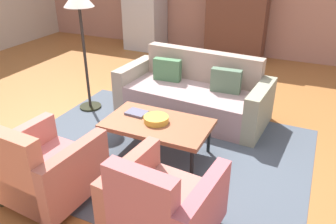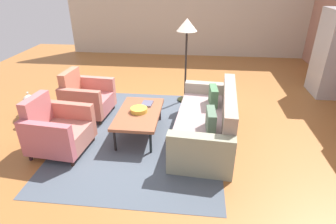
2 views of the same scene
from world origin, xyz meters
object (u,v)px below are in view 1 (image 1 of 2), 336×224
armchair_left (44,171)px  cabinet (237,15)px  floor_lamp (80,9)px  coffee_table (157,125)px  fruit_bowl (156,119)px  couch (194,94)px  refrigerator (145,7)px  armchair_right (160,209)px  book_stack (137,113)px

armchair_left → cabinet: 5.23m
floor_lamp → cabinet: bearing=68.1°
coffee_table → floor_lamp: (-1.47, 0.70, 1.06)m
fruit_bowl → floor_lamp: size_ratio=0.16×
coffee_table → cabinet: 4.05m
couch → cabinet: cabinet is taller
couch → armchair_left: armchair_left is taller
refrigerator → floor_lamp: bearing=-77.0°
armchair_right → cabinet: bearing=103.5°
book_stack → floor_lamp: 1.65m
armchair_left → floor_lamp: floor_lamp is taller
fruit_bowl → refrigerator: (-2.20, 3.91, 0.47)m
armchair_left → book_stack: size_ratio=3.52×
couch → cabinet: (-0.14, 2.83, 0.61)m
fruit_bowl → book_stack: size_ratio=1.13×
refrigerator → floor_lamp: refrigerator is taller
couch → fruit_bowl: size_ratio=7.66×
armchair_right → fruit_bowl: size_ratio=3.12×
fruit_bowl → armchair_right: bearing=-62.4°
armchair_left → armchair_right: 1.20m
armchair_right → fruit_bowl: bearing=123.1°
cabinet → refrigerator: bearing=-177.1°
couch → cabinet: 2.90m
armchair_right → book_stack: (-0.91, 1.25, 0.09)m
book_stack → refrigerator: refrigerator is taller
armchair_left → cabinet: (0.47, 5.18, 0.56)m
armchair_left → armchair_right: size_ratio=1.00×
coffee_table → couch: bearing=89.7°
couch → floor_lamp: 1.94m
couch → coffee_table: 1.19m
couch → coffee_table: (-0.01, -1.19, 0.10)m
coffee_table → book_stack: 0.33m
armchair_left → refrigerator: size_ratio=0.48×
coffee_table → refrigerator: refrigerator is taller
cabinet → couch: bearing=-87.1°
refrigerator → floor_lamp: 3.34m
floor_lamp → armchair_left: bearing=-65.1°
fruit_bowl → cabinet: (-0.12, 4.02, 0.45)m
coffee_table → book_stack: size_ratio=4.80×
armchair_left → fruit_bowl: bearing=67.5°
fruit_bowl → floor_lamp: 1.89m
fruit_bowl → refrigerator: bearing=119.3°
cabinet → armchair_left: bearing=-95.2°
coffee_table → floor_lamp: 1.94m
armchair_left → cabinet: size_ratio=0.49×
fruit_bowl → book_stack: bearing=164.0°
armchair_right → cabinet: size_ratio=0.49×
book_stack → cabinet: 3.96m
cabinet → coffee_table: bearing=-88.0°
armchair_left → armchair_right: bearing=4.3°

